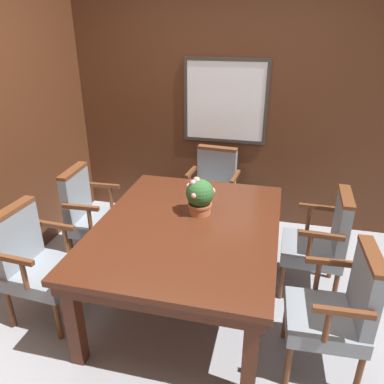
% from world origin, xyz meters
% --- Properties ---
extents(ground_plane, '(14.00, 14.00, 0.00)m').
position_xyz_m(ground_plane, '(0.00, 0.00, 0.00)').
color(ground_plane, '#93969E').
extents(wall_back, '(7.20, 0.08, 2.45)m').
position_xyz_m(wall_back, '(0.00, 1.77, 1.23)').
color(wall_back, '#4C2816').
rests_on(wall_back, ground_plane).
extents(dining_table, '(1.35, 1.72, 0.73)m').
position_xyz_m(dining_table, '(0.01, 0.18, 0.64)').
color(dining_table, '#4C2314').
rests_on(dining_table, ground_plane).
extents(chair_left_far, '(0.50, 0.53, 0.92)m').
position_xyz_m(chair_left_far, '(-1.03, 0.59, 0.49)').
color(chair_left_far, brown).
rests_on(chair_left_far, ground_plane).
extents(chair_right_far, '(0.49, 0.52, 0.92)m').
position_xyz_m(chair_right_far, '(1.05, 0.59, 0.49)').
color(chair_right_far, brown).
rests_on(chair_right_far, ground_plane).
extents(chair_left_near, '(0.51, 0.53, 0.92)m').
position_xyz_m(chair_left_near, '(-1.06, -0.22, 0.49)').
color(chair_left_near, brown).
rests_on(chair_left_near, ground_plane).
extents(chair_right_near, '(0.50, 0.53, 0.92)m').
position_xyz_m(chair_right_near, '(1.09, -0.22, 0.49)').
color(chair_right_near, brown).
rests_on(chair_right_near, ground_plane).
extents(chair_head_far, '(0.54, 0.52, 0.92)m').
position_xyz_m(chair_head_far, '(-0.01, 1.40, 0.49)').
color(chair_head_far, brown).
rests_on(chair_head_far, ground_plane).
extents(potted_plant, '(0.23, 0.23, 0.30)m').
position_xyz_m(potted_plant, '(0.06, 0.38, 0.88)').
color(potted_plant, '#B2603D').
rests_on(potted_plant, dining_table).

